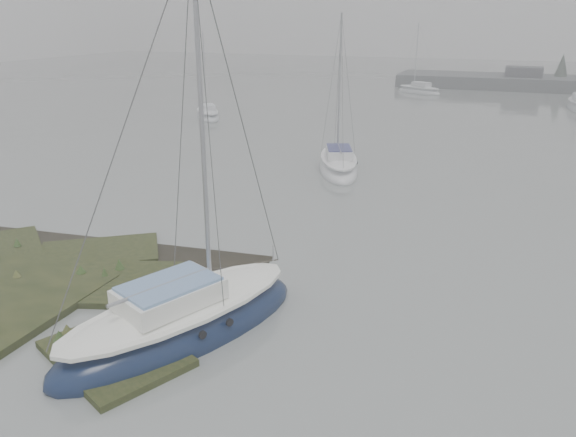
# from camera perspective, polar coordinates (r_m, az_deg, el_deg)

# --- Properties ---
(ground) EXTENTS (160.00, 160.00, 0.00)m
(ground) POSITION_cam_1_polar(r_m,az_deg,el_deg) (41.60, 8.86, 8.72)
(ground) COLOR slate
(ground) RESTS_ON ground
(sailboat_main) EXTENTS (5.18, 7.67, 10.34)m
(sailboat_main) POSITION_cam_1_polar(r_m,az_deg,el_deg) (15.05, -10.71, -10.44)
(sailboat_main) COLOR #0F1B38
(sailboat_main) RESTS_ON ground
(sailboat_white) EXTENTS (4.06, 6.45, 8.66)m
(sailboat_white) POSITION_cam_1_polar(r_m,az_deg,el_deg) (30.45, 5.13, 5.36)
(sailboat_white) COLOR silver
(sailboat_white) RESTS_ON ground
(sailboat_far_a) EXTENTS (4.46, 5.14, 7.28)m
(sailboat_far_a) POSITION_cam_1_polar(r_m,az_deg,el_deg) (47.28, -8.16, 10.35)
(sailboat_far_a) COLOR #B5BBC0
(sailboat_far_a) RESTS_ON ground
(sailboat_far_c) EXTENTS (5.68, 4.40, 7.81)m
(sailboat_far_c) POSITION_cam_1_polar(r_m,az_deg,el_deg) (64.15, 13.17, 12.50)
(sailboat_far_c) COLOR #A6ACB0
(sailboat_far_c) RESTS_ON ground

